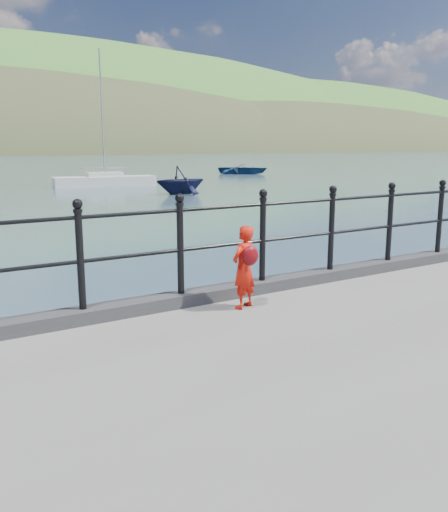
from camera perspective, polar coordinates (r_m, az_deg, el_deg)
ground at (r=7.32m, az=-0.70°, el=-11.68°), size 600.00×600.00×0.00m
kerb at (r=6.84m, az=-0.06°, el=-3.81°), size 60.00×0.30×0.15m
railing at (r=6.68m, az=-0.06°, el=2.40°), size 18.11×0.11×1.20m
far_shore at (r=250.00m, az=-22.42°, el=4.89°), size 830.00×200.00×156.00m
child at (r=6.33m, az=2.13°, el=-1.11°), size 0.42×0.36×0.98m
launch_blue at (r=55.69m, az=2.01°, el=9.15°), size 6.00×6.06×1.03m
launch_navy at (r=32.68m, az=-4.58°, el=7.98°), size 3.40×2.99×1.70m
sailboat_near at (r=39.80m, az=-12.43°, el=7.66°), size 7.24×2.97×9.56m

